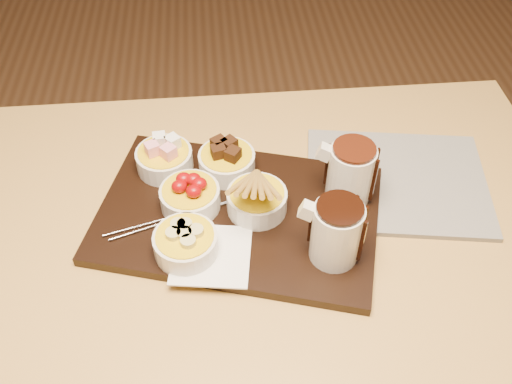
{
  "coord_description": "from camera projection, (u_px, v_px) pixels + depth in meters",
  "views": [
    {
      "loc": [
        -0.01,
        -0.58,
        1.48
      ],
      "look_at": [
        0.05,
        0.06,
        0.81
      ],
      "focal_mm": 40.0,
      "sensor_mm": 36.0,
      "label": 1
    }
  ],
  "objects": [
    {
      "name": "dining_table",
      "position": [
        233.0,
        279.0,
        1.0
      ],
      "size": [
        1.2,
        0.8,
        0.75
      ],
      "color": "#BE9346",
      "rests_on": "ground"
    },
    {
      "name": "serving_board",
      "position": [
        238.0,
        214.0,
        0.96
      ],
      "size": [
        0.53,
        0.42,
        0.02
      ],
      "primitive_type": "cube",
      "rotation": [
        0.0,
        0.0,
        -0.29
      ],
      "color": "black",
      "rests_on": "dining_table"
    },
    {
      "name": "napkin",
      "position": [
        212.0,
        255.0,
        0.89
      ],
      "size": [
        0.14,
        0.14,
        0.0
      ],
      "primitive_type": "cube",
      "rotation": [
        0.0,
        0.0,
        -0.15
      ],
      "color": "white",
      "rests_on": "serving_board"
    },
    {
      "name": "bowl_marshmallows",
      "position": [
        165.0,
        160.0,
        1.01
      ],
      "size": [
        0.1,
        0.1,
        0.04
      ],
      "primitive_type": "cylinder",
      "color": "silver",
      "rests_on": "serving_board"
    },
    {
      "name": "bowl_cake",
      "position": [
        227.0,
        163.0,
        1.0
      ],
      "size": [
        0.1,
        0.1,
        0.04
      ],
      "primitive_type": "cylinder",
      "color": "silver",
      "rests_on": "serving_board"
    },
    {
      "name": "bowl_strawberries",
      "position": [
        190.0,
        198.0,
        0.95
      ],
      "size": [
        0.1,
        0.1,
        0.04
      ],
      "primitive_type": "cylinder",
      "color": "silver",
      "rests_on": "serving_board"
    },
    {
      "name": "bowl_biscotti",
      "position": [
        257.0,
        201.0,
        0.94
      ],
      "size": [
        0.1,
        0.1,
        0.04
      ],
      "primitive_type": "cylinder",
      "color": "silver",
      "rests_on": "serving_board"
    },
    {
      "name": "bowl_bananas",
      "position": [
        186.0,
        244.0,
        0.88
      ],
      "size": [
        0.1,
        0.1,
        0.04
      ],
      "primitive_type": "cylinder",
      "color": "silver",
      "rests_on": "serving_board"
    },
    {
      "name": "pitcher_dark_chocolate",
      "position": [
        336.0,
        233.0,
        0.85
      ],
      "size": [
        0.09,
        0.09,
        0.1
      ],
      "primitive_type": "cylinder",
      "rotation": [
        0.0,
        0.0,
        -0.29
      ],
      "color": "silver",
      "rests_on": "serving_board"
    },
    {
      "name": "pitcher_milk_chocolate",
      "position": [
        350.0,
        174.0,
        0.94
      ],
      "size": [
        0.09,
        0.09,
        0.1
      ],
      "primitive_type": "cylinder",
      "rotation": [
        0.0,
        0.0,
        -0.29
      ],
      "color": "silver",
      "rests_on": "serving_board"
    },
    {
      "name": "fondue_skewers",
      "position": [
        181.0,
        214.0,
        0.94
      ],
      "size": [
        0.1,
        0.26,
        0.01
      ],
      "primitive_type": null,
      "rotation": [
        0.0,
        0.0,
        -1.3
      ],
      "color": "silver",
      "rests_on": "serving_board"
    },
    {
      "name": "newspaper",
      "position": [
        396.0,
        181.0,
        1.02
      ],
      "size": [
        0.35,
        0.3,
        0.01
      ],
      "primitive_type": "cube",
      "rotation": [
        0.0,
        0.0,
        -0.16
      ],
      "color": "beige",
      "rests_on": "dining_table"
    }
  ]
}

